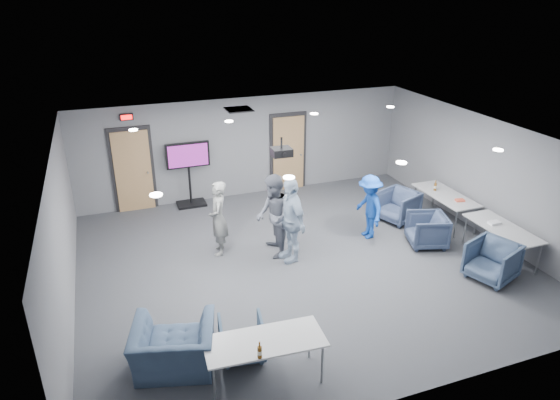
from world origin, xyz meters
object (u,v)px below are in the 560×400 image
object	(u,v)px
bottle_right	(435,187)
chair_right_c	(492,261)
chair_front_a	(242,338)
person_d	(369,207)
tv_stand	(189,170)
person_c	(291,220)
table_right_b	(503,230)
table_front_left	(265,343)
person_a	(218,218)
table_right_a	(445,196)
bottle_front	(260,352)
chair_right_a	(398,206)
chair_right_b	(427,230)
projector	(282,152)
person_b	(273,216)
chair_front_b	(174,348)

from	to	relation	value
bottle_right	chair_right_c	bearing A→B (deg)	-102.78
chair_front_a	person_d	bearing A→B (deg)	-134.30
tv_stand	chair_front_a	bearing A→B (deg)	-93.35
person_c	bottle_right	distance (m)	4.14
table_right_b	tv_stand	distance (m)	7.57
table_front_left	tv_stand	world-z (taller)	tv_stand
person_a	bottle_right	distance (m)	5.43
table_right_a	table_right_b	world-z (taller)	same
chair_front_a	bottle_front	xyz separation A→B (m)	(-0.01, -0.97, 0.51)
chair_right_a	chair_right_b	size ratio (longest dim) A/B	1.05
table_front_left	projector	size ratio (longest dim) A/B	4.44
person_a	table_right_b	xyz separation A→B (m)	(5.52, -2.29, -0.14)
person_c	chair_right_c	bearing A→B (deg)	51.97
chair_front_a	projector	bearing A→B (deg)	-113.17
person_d	chair_front_a	xyz separation A→B (m)	(-3.85, -2.89, -0.43)
person_d	table_front_left	world-z (taller)	person_d
person_b	bottle_right	distance (m)	4.37
person_c	table_front_left	bearing A→B (deg)	-33.90
chair_front_a	chair_front_b	bearing A→B (deg)	6.44
person_d	table_right_b	distance (m)	2.82
bottle_front	tv_stand	size ratio (longest dim) A/B	0.15
table_front_left	bottle_front	distance (m)	0.39
chair_right_b	tv_stand	world-z (taller)	tv_stand
person_c	person_a	bearing A→B (deg)	-126.86
table_right_a	chair_front_a	bearing A→B (deg)	116.15
chair_right_a	table_front_left	size ratio (longest dim) A/B	0.48
person_a	chair_front_a	distance (m)	3.40
chair_right_c	bottle_front	world-z (taller)	bottle_front
table_right_b	tv_stand	bearing A→B (deg)	48.09
table_front_left	projector	bearing A→B (deg)	69.61
person_c	chair_front_b	distance (m)	3.83
tv_stand	chair_right_a	bearing A→B (deg)	-30.27
person_c	chair_front_a	size ratio (longest dim) A/B	2.61
person_a	chair_right_c	bearing A→B (deg)	72.73
chair_right_b	chair_front_b	world-z (taller)	chair_front_b
chair_right_b	projector	world-z (taller)	projector
chair_right_b	table_right_a	world-z (taller)	chair_right_b
chair_right_c	chair_right_b	bearing A→B (deg)	172.80
chair_front_b	bottle_front	distance (m)	1.51
person_a	person_b	size ratio (longest dim) A/B	0.91
person_d	chair_front_a	size ratio (longest dim) A/B	2.15
projector	chair_front_b	bearing A→B (deg)	-133.93
chair_right_a	person_d	bearing A→B (deg)	-86.05
person_c	chair_right_b	size ratio (longest dim) A/B	2.26
person_d	tv_stand	world-z (taller)	tv_stand
chair_right_b	person_b	bearing A→B (deg)	-85.45
table_right_a	bottle_right	xyz separation A→B (m)	(-0.10, 0.30, 0.14)
chair_front_b	bottle_right	distance (m)	7.64
person_b	person_d	distance (m)	2.32
chair_right_b	bottle_right	xyz separation A→B (m)	(1.00, 1.17, 0.46)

